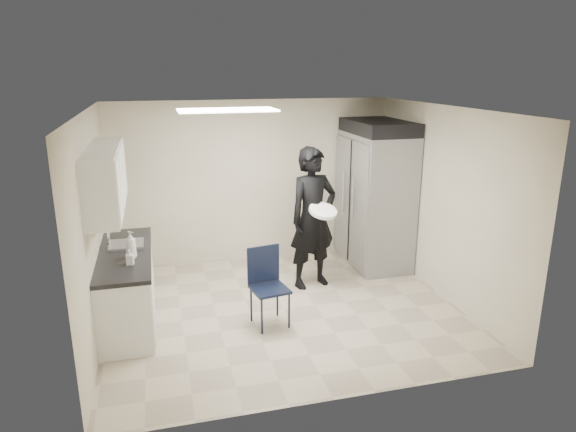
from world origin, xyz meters
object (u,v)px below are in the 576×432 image
object	(u,v)px
commercial_fridge	(375,200)
man_tuxedo	(313,218)
lower_counter	(127,288)
folding_chair	(270,289)

from	to	relation	value
commercial_fridge	man_tuxedo	world-z (taller)	commercial_fridge
lower_counter	folding_chair	size ratio (longest dim) A/B	2.01
lower_counter	man_tuxedo	xyz separation A→B (m)	(2.56, 0.47, 0.59)
lower_counter	folding_chair	distance (m)	1.78
commercial_fridge	man_tuxedo	size ratio (longest dim) A/B	1.03
lower_counter	commercial_fridge	size ratio (longest dim) A/B	0.90
folding_chair	man_tuxedo	distance (m)	1.46
commercial_fridge	folding_chair	size ratio (longest dim) A/B	2.23
lower_counter	folding_chair	bearing A→B (deg)	-18.53
lower_counter	folding_chair	xyz separation A→B (m)	(1.69, -0.57, 0.04)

